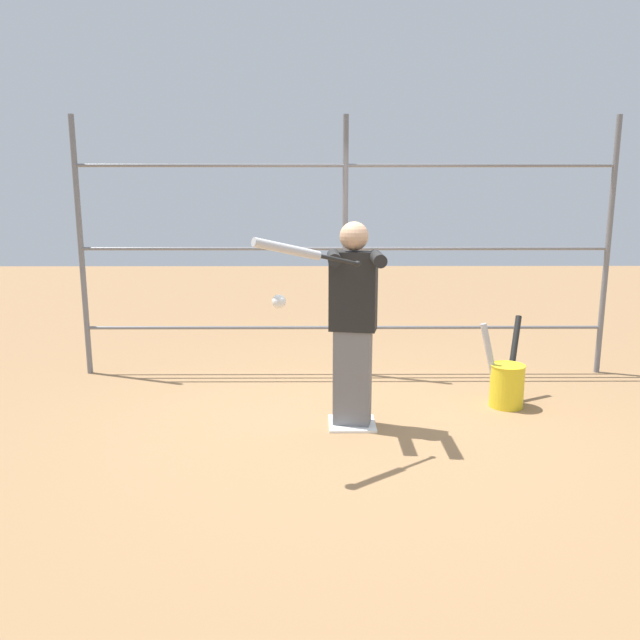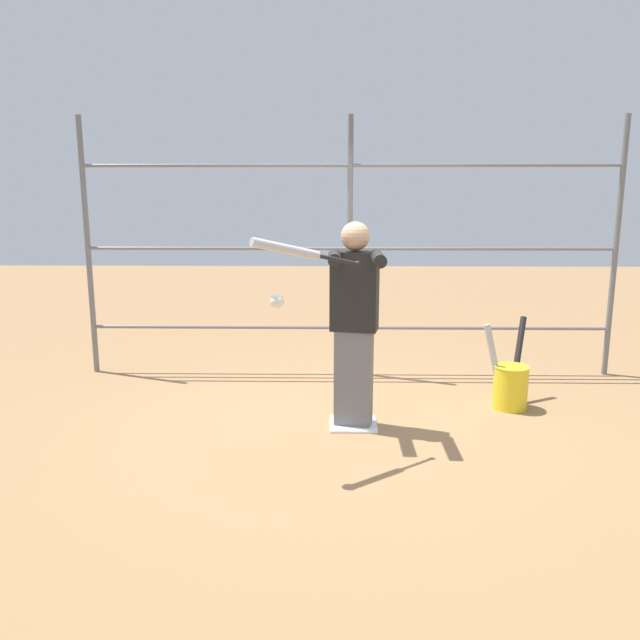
% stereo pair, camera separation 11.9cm
% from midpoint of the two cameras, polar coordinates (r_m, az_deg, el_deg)
% --- Properties ---
extents(ground_plane, '(24.00, 24.00, 0.00)m').
position_cam_midpoint_polar(ground_plane, '(5.46, 2.31, -9.53)').
color(ground_plane, '#9E754C').
extents(home_plate, '(0.40, 0.40, 0.02)m').
position_cam_midpoint_polar(home_plate, '(5.46, 2.31, -9.44)').
color(home_plate, white).
rests_on(home_plate, ground).
extents(fence_backstop, '(5.71, 0.06, 2.76)m').
position_cam_midpoint_polar(fence_backstop, '(6.72, 1.78, 6.54)').
color(fence_backstop, slate).
rests_on(fence_backstop, ground).
extents(batter, '(0.44, 0.64, 1.74)m').
position_cam_midpoint_polar(batter, '(5.18, 2.41, 0.14)').
color(batter, slate).
rests_on(batter, ground).
extents(baseball_bat_swinging, '(0.77, 0.52, 0.26)m').
position_cam_midpoint_polar(baseball_bat_swinging, '(4.36, -2.94, 6.32)').
color(baseball_bat_swinging, black).
extents(softball_in_flight, '(0.10, 0.10, 0.10)m').
position_cam_midpoint_polar(softball_in_flight, '(4.19, -4.59, 1.68)').
color(softball_in_flight, white).
extents(bat_bucket, '(0.52, 0.62, 0.79)m').
position_cam_midpoint_polar(bat_bucket, '(6.08, 16.13, -5.48)').
color(bat_bucket, yellow).
rests_on(bat_bucket, ground).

